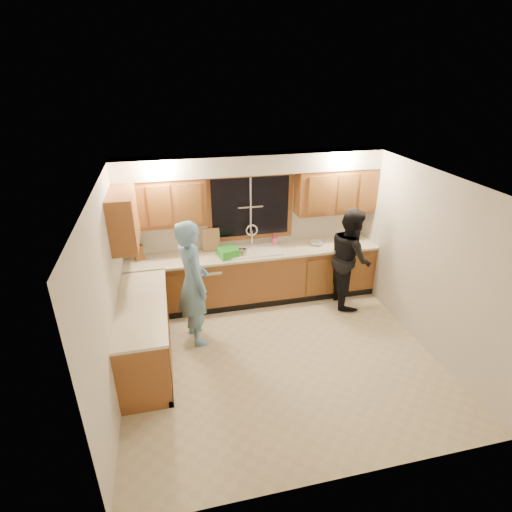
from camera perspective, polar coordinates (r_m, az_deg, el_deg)
The scene contains 26 objects.
floor at distance 5.80m, azimuth 3.42°, elevation -14.19°, with size 4.20×4.20×0.00m, color beige.
ceiling at distance 4.63m, azimuth 4.22°, elevation 10.39°, with size 4.20×4.20×0.00m, color silver.
wall_back at distance 6.77m, azimuth -0.79°, elevation 4.25°, with size 4.20×4.20×0.00m, color silver.
wall_left at distance 4.98m, azimuth -20.20°, elevation -5.73°, with size 3.80×3.80×0.00m, color silver.
wall_right at distance 6.00m, azimuth 23.39°, elevation -0.86°, with size 3.80×3.80×0.00m, color silver.
base_cabinets_back at distance 6.84m, azimuth -0.21°, elevation -2.98°, with size 4.20×0.60×0.88m, color brown.
base_cabinets_left at distance 5.67m, azimuth -15.59°, elevation -10.70°, with size 0.60×1.90×0.88m, color brown.
countertop_back at distance 6.62m, azimuth -0.19°, elevation 0.47°, with size 4.20×0.63×0.04m, color #F1E8CB.
countertop_left at distance 5.42m, azimuth -16.00°, elevation -6.74°, with size 0.63×1.90×0.04m, color #F1E8CB.
upper_cabinets_left at distance 6.29m, azimuth -13.39°, elevation 7.44°, with size 1.35×0.33×0.75m, color brown.
upper_cabinets_right at distance 6.87m, azimuth 11.34°, elevation 9.13°, with size 1.35×0.33×0.75m, color brown.
upper_cabinets_return at distance 5.74m, azimuth -18.39°, elevation 5.07°, with size 0.33×0.90×0.75m, color brown.
soffit at distance 6.28m, azimuth -0.50°, elevation 13.07°, with size 4.20×0.35×0.30m, color white.
window_frame at distance 6.64m, azimuth -0.79°, elevation 7.04°, with size 1.44×0.03×1.14m.
sink at distance 6.65m, azimuth -0.23°, elevation 0.26°, with size 0.86×0.52×0.57m.
dishwasher at distance 6.73m, azimuth -7.28°, elevation -3.99°, with size 0.60×0.56×0.82m, color white.
stove at distance 5.21m, azimuth -15.73°, elevation -14.25°, with size 0.58×0.75×0.90m, color white.
man at distance 5.69m, azimuth -8.99°, elevation -3.86°, with size 0.69×0.45×1.88m, color #6A9FC8.
woman at distance 6.77m, azimuth 13.28°, elevation -0.22°, with size 0.82×0.64×1.68m, color black.
knife_block at distance 6.56m, azimuth -16.40°, elevation 0.47°, with size 0.13×0.11×0.24m, color brown.
cutting_board at distance 6.64m, azimuth -6.42°, elevation 2.34°, with size 0.28×0.02×0.38m, color tan.
dish_crate at distance 6.43m, azimuth -4.02°, elevation 0.49°, with size 0.29×0.27×0.14m, color green.
soap_bottle at distance 6.85m, azimuth 2.65°, elevation 2.41°, with size 0.09×0.09×0.20m, color #E65781.
bowl at distance 6.95m, azimuth 8.59°, elevation 1.85°, with size 0.22×0.22×0.05m, color silver.
can_left at distance 6.49m, azimuth -2.24°, elevation 0.62°, with size 0.06×0.06×0.11m, color #BBAD90.
can_right at distance 6.42m, azimuth -1.66°, elevation 0.48°, with size 0.07×0.07×0.13m, color #BBAD90.
Camera 1 is at (-1.33, -4.27, 3.70)m, focal length 28.00 mm.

